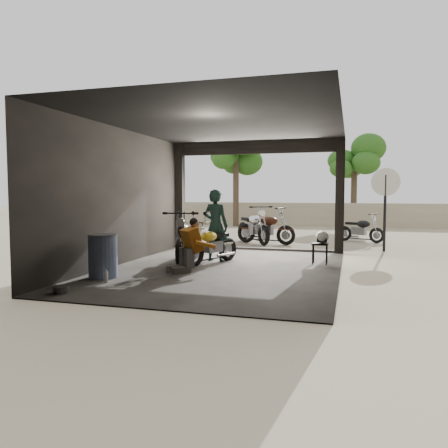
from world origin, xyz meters
The scene contains 16 objects.
ground centered at (0.00, 0.00, 0.00)m, with size 80.00×80.00×0.00m, color #7A6D56.
garage centered at (0.00, 0.55, 1.28)m, with size 7.00×7.13×3.20m.
boundary_wall centered at (0.00, 14.00, 0.60)m, with size 18.00×0.30×1.20m, color gray.
tree_left centered at (-3.00, 12.50, 3.99)m, with size 2.20×2.20×5.60m.
tree_right centered at (2.80, 14.00, 3.56)m, with size 2.20×2.20×5.00m.
main_bike centered at (-0.49, 0.73, 0.53)m, with size 0.65×1.58×1.05m, color #EAEBC6, non-canonical shape.
left_bike centered at (-1.21, 0.70, 0.63)m, with size 0.76×1.85×1.25m, color black, non-canonical shape.
outside_bike_a centered at (-0.49, 5.24, 0.64)m, with size 0.77×1.88×1.27m, color black, non-canonical shape.
outside_bike_b centered at (-0.04, 5.14, 0.62)m, with size 0.75×1.83×1.24m, color #411D0F, non-canonical shape.
outside_bike_c centered at (3.00, 6.66, 0.50)m, with size 0.61×1.48×1.00m, color black, non-canonical shape.
rider centered at (-0.51, 1.07, 0.89)m, with size 0.65×0.43×1.78m, color black.
mechanic centered at (-0.64, -0.57, 0.56)m, with size 0.57×0.78×1.12m, color #B96B18, non-canonical shape.
stool centered at (2.00, 1.29, 0.44)m, with size 0.37×0.37×0.52m.
helmet centered at (2.05, 1.31, 0.66)m, with size 0.30×0.31×0.28m, color white.
oil_drum centered at (-2.00, -1.62, 0.44)m, with size 0.56×0.56×0.87m, color #475577.
sign_post centered at (3.62, 4.25, 1.63)m, with size 0.81×0.08×2.42m.
Camera 1 is at (2.69, -9.14, 1.68)m, focal length 35.00 mm.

